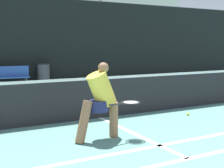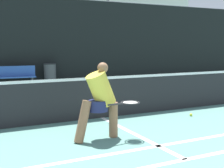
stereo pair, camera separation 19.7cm
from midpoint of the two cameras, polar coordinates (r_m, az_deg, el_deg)
court_baseline_near at (r=4.83m, az=14.47°, el=-13.24°), size 11.00×0.10×0.01m
court_service_line at (r=5.34m, az=9.56°, el=-11.11°), size 8.25×0.10×0.01m
court_center_mark at (r=5.97m, az=5.06°, el=-9.07°), size 0.10×2.96×0.01m
net at (r=7.13m, az=-1.09°, el=-2.18°), size 11.09×0.09×1.07m
fence_back at (r=13.30m, az=-13.38°, el=7.60°), size 24.00×0.06×3.64m
player_practicing at (r=5.48m, az=-1.12°, el=-2.75°), size 1.19×0.59×1.38m
tennis_ball_scattered_0 at (r=7.64m, az=14.96°, el=-5.45°), size 0.07×0.07×0.07m
courtside_bench at (r=12.52m, az=-16.91°, el=1.34°), size 1.59×0.52×0.86m
trash_bin at (r=13.02m, az=-10.85°, el=1.72°), size 0.51×0.51×0.92m
parked_car at (r=17.68m, az=-12.34°, el=3.69°), size 1.81×4.63×1.54m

